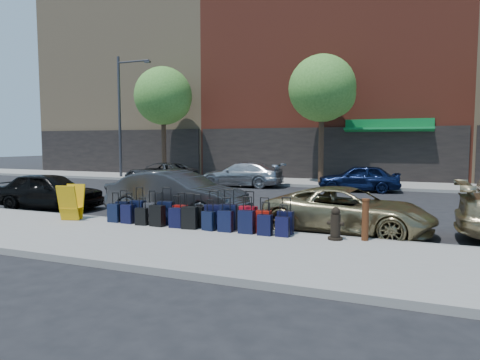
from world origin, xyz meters
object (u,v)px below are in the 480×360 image
at_px(car_far_1, 242,174).
at_px(suitcase_front_5, 196,217).
at_px(tree_center, 325,90).
at_px(tree_left, 165,97).
at_px(car_near_0, 49,191).
at_px(car_near_1, 177,195).
at_px(car_near_2, 348,210).
at_px(display_rack, 71,203).
at_px(car_far_2, 359,178).
at_px(fire_hydrant, 335,225).
at_px(car_far_0, 160,173).
at_px(bollard, 365,219).
at_px(streetlight, 122,109).

bearing_deg(car_far_1, suitcase_front_5, 15.75).
relative_size(tree_center, car_far_1, 1.55).
relative_size(tree_left, tree_center, 1.00).
relative_size(car_near_0, car_near_1, 0.86).
height_order(car_near_0, car_near_2, car_near_0).
relative_size(display_rack, car_near_0, 0.26).
distance_m(display_rack, car_far_2, 13.97).
xyz_separation_m(tree_left, car_near_1, (8.26, -12.65, -4.64)).
relative_size(tree_left, car_near_2, 1.62).
bearing_deg(fire_hydrant, car_far_1, 125.81).
xyz_separation_m(car_far_0, car_far_2, (11.58, -0.02, 0.05)).
distance_m(bollard, display_rack, 8.40).
relative_size(fire_hydrant, car_far_1, 0.17).
height_order(fire_hydrant, car_near_0, car_near_0).
distance_m(tree_center, car_near_1, 13.66).
xyz_separation_m(car_near_1, car_far_1, (-1.82, 10.15, -0.09)).
bearing_deg(bollard, car_far_2, 97.34).
distance_m(bollard, car_far_2, 11.75).
bearing_deg(bollard, car_far_1, 123.71).
xyz_separation_m(tree_left, car_near_2, (13.70, -12.82, -4.79)).
height_order(car_far_0, car_far_2, car_far_2).
height_order(car_near_0, car_near_1, car_near_1).
xyz_separation_m(display_rack, car_near_2, (7.80, 1.95, -0.04)).
bearing_deg(car_near_2, car_far_1, 41.77).
bearing_deg(car_near_2, car_near_1, 94.91).
relative_size(car_near_0, car_far_1, 0.85).
xyz_separation_m(car_near_1, car_near_2, (5.44, -0.16, -0.15)).
bearing_deg(suitcase_front_5, car_far_0, 116.41).
bearing_deg(suitcase_front_5, display_rack, 176.27).
bearing_deg(car_near_0, streetlight, 19.46).
xyz_separation_m(suitcase_front_5, car_far_1, (-3.42, 11.83, 0.25)).
bearing_deg(car_near_0, suitcase_front_5, -109.68).
distance_m(tree_center, car_near_2, 14.05).
relative_size(tree_left, car_far_2, 1.83).
xyz_separation_m(suitcase_front_5, bollard, (4.42, 0.07, 0.23)).
bearing_deg(display_rack, bollard, -9.36).
relative_size(tree_center, car_far_0, 1.60).
bearing_deg(bollard, streetlight, 141.78).
distance_m(tree_center, car_far_0, 10.77).
height_order(tree_left, car_far_0, tree_left).
bearing_deg(car_far_1, car_far_0, -89.39).
bearing_deg(tree_left, suitcase_front_5, -55.48).
height_order(tree_left, car_near_1, tree_left).
bearing_deg(car_near_0, fire_hydrant, -105.63).
xyz_separation_m(suitcase_front_5, fire_hydrant, (3.76, -0.10, 0.08)).
bearing_deg(display_rack, car_near_2, 1.25).
xyz_separation_m(car_near_1, car_far_0, (-7.05, 10.06, -0.14)).
bearing_deg(car_near_1, car_far_1, 13.90).
xyz_separation_m(streetlight, display_rack, (8.84, -14.07, -3.99)).
distance_m(display_rack, car_near_0, 3.66).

